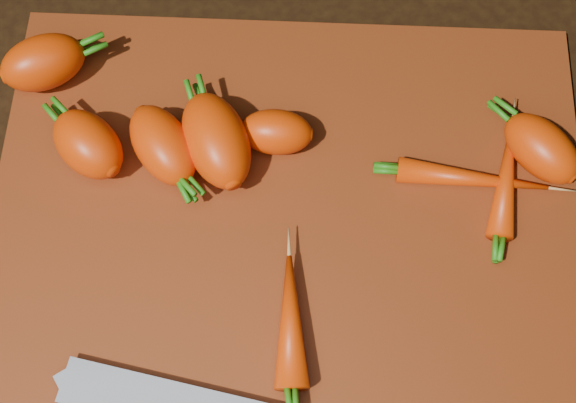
{
  "coord_description": "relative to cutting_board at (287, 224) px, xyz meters",
  "views": [
    {
      "loc": [
        0.01,
        -0.25,
        0.63
      ],
      "look_at": [
        0.0,
        0.01,
        0.03
      ],
      "focal_mm": 50.0,
      "sensor_mm": 36.0,
      "label": 1
    }
  ],
  "objects": [
    {
      "name": "carrot_6",
      "position": [
        0.18,
        0.04,
        0.02
      ],
      "size": [
        0.04,
        0.11,
        0.02
      ],
      "primitive_type": "ellipsoid",
      "rotation": [
        0.0,
        0.0,
        1.4
      ],
      "color": "#F13A00",
      "rests_on": "cutting_board"
    },
    {
      "name": "carrot_0",
      "position": [
        -0.22,
        0.13,
        0.03
      ],
      "size": [
        0.09,
        0.08,
        0.05
      ],
      "primitive_type": "ellipsoid",
      "rotation": [
        0.0,
        0.0,
        0.45
      ],
      "color": "#F13A00",
      "rests_on": "cutting_board"
    },
    {
      "name": "carrot_5",
      "position": [
        0.21,
        0.07,
        0.03
      ],
      "size": [
        0.08,
        0.08,
        0.04
      ],
      "primitive_type": "ellipsoid",
      "rotation": [
        0.0,
        0.0,
        2.31
      ],
      "color": "#F13A00",
      "rests_on": "cutting_board"
    },
    {
      "name": "cutting_board",
      "position": [
        0.0,
        0.0,
        0.0
      ],
      "size": [
        0.5,
        0.4,
        0.01
      ],
      "primitive_type": "cube",
      "color": "maroon",
      "rests_on": "ground"
    },
    {
      "name": "carrot_8",
      "position": [
        0.01,
        -0.09,
        0.02
      ],
      "size": [
        0.03,
        0.11,
        0.03
      ],
      "primitive_type": "ellipsoid",
      "rotation": [
        0.0,
        0.0,
        1.63
      ],
      "color": "#F13A00",
      "rests_on": "cutting_board"
    },
    {
      "name": "ground",
      "position": [
        0.0,
        0.0,
        -0.01
      ],
      "size": [
        2.0,
        2.0,
        0.01
      ],
      "primitive_type": "cube",
      "color": "black"
    },
    {
      "name": "carrot_3",
      "position": [
        -0.06,
        0.06,
        0.03
      ],
      "size": [
        0.08,
        0.1,
        0.05
      ],
      "primitive_type": "ellipsoid",
      "rotation": [
        0.0,
        0.0,
        1.98
      ],
      "color": "#F13A00",
      "rests_on": "cutting_board"
    },
    {
      "name": "carrot_2",
      "position": [
        -0.11,
        0.05,
        0.03
      ],
      "size": [
        0.08,
        0.09,
        0.05
      ],
      "primitive_type": "ellipsoid",
      "rotation": [
        0.0,
        0.0,
        -0.97
      ],
      "color": "#F13A00",
      "rests_on": "cutting_board"
    },
    {
      "name": "carrot_1",
      "position": [
        -0.17,
        0.05,
        0.03
      ],
      "size": [
        0.08,
        0.08,
        0.05
      ],
      "primitive_type": "ellipsoid",
      "rotation": [
        0.0,
        0.0,
        2.37
      ],
      "color": "#F13A00",
      "rests_on": "cutting_board"
    },
    {
      "name": "carrot_4",
      "position": [
        -0.01,
        0.07,
        0.03
      ],
      "size": [
        0.06,
        0.04,
        0.04
      ],
      "primitive_type": "ellipsoid",
      "rotation": [
        0.0,
        0.0,
        3.1
      ],
      "color": "#F13A00",
      "rests_on": "cutting_board"
    },
    {
      "name": "carrot_7",
      "position": [
        0.15,
        0.04,
        0.02
      ],
      "size": [
        0.13,
        0.03,
        0.02
      ],
      "primitive_type": "ellipsoid",
      "rotation": [
        0.0,
        0.0,
        -0.09
      ],
      "color": "#F13A00",
      "rests_on": "cutting_board"
    }
  ]
}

